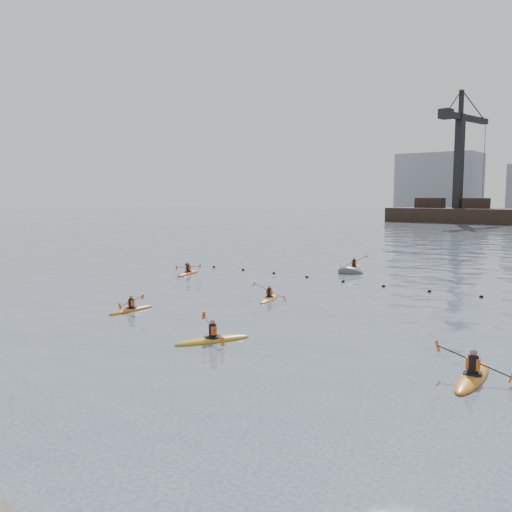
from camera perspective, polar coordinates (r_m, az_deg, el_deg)
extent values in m
plane|color=#333F4B|center=(19.29, -19.20, -11.61)|extent=(400.00, 400.00, 0.00)
sphere|color=black|center=(46.25, -7.34, -0.88)|extent=(0.24, 0.24, 0.24)
sphere|color=black|center=(44.31, -4.45, -1.17)|extent=(0.24, 0.24, 0.24)
sphere|color=black|center=(42.44, -1.36, -1.48)|extent=(0.24, 0.24, 0.24)
sphere|color=black|center=(40.61, 1.90, -1.84)|extent=(0.24, 0.24, 0.24)
sphere|color=black|center=(38.84, 5.38, -2.25)|extent=(0.24, 0.24, 0.24)
sphere|color=black|center=(37.20, 9.15, -2.68)|extent=(0.24, 0.24, 0.24)
sphere|color=black|center=(35.77, 13.28, -3.14)|extent=(0.24, 0.24, 0.24)
sphere|color=black|center=(34.63, 17.79, -3.58)|extent=(0.24, 0.24, 0.24)
sphere|color=black|center=(33.84, 22.62, -4.00)|extent=(0.24, 0.24, 0.24)
cube|color=black|center=(127.55, 17.83, 5.35)|extent=(6.00, 3.00, 2.20)
cube|color=black|center=(124.50, 22.18, 5.17)|extent=(5.00, 3.00, 2.20)
cube|color=black|center=(125.83, 20.58, 9.30)|extent=(1.85, 1.85, 20.00)
cube|color=black|center=(129.10, 21.31, 13.38)|extent=(4.31, 17.93, 1.20)
cube|color=black|center=(121.21, 19.35, 13.94)|extent=(2.62, 2.94, 2.00)
cube|color=black|center=(127.16, 20.80, 14.93)|extent=(0.93, 0.93, 5.00)
cube|color=gray|center=(169.28, 18.70, 7.13)|extent=(22.00, 14.00, 18.00)
ellipsoid|color=#C26112|center=(28.43, -12.99, -5.57)|extent=(0.60, 2.83, 0.28)
cylinder|color=black|center=(28.40, -12.99, -5.34)|extent=(0.54, 0.54, 0.05)
cylinder|color=black|center=(28.36, -13.01, -4.86)|extent=(0.26, 0.26, 0.46)
cube|color=#DC4E0C|center=(28.35, -13.01, -4.82)|extent=(0.32, 0.20, 0.30)
sphere|color=#8C6651|center=(28.30, -13.02, -4.24)|extent=(0.18, 0.18, 0.18)
cylinder|color=black|center=(28.34, -13.01, -4.68)|extent=(1.79, 0.06, 0.80)
cube|color=#D85914|center=(29.09, -14.14, -5.15)|extent=(0.16, 0.13, 0.29)
cube|color=#D85914|center=(27.60, -11.82, -4.19)|extent=(0.16, 0.13, 0.29)
ellipsoid|color=gold|center=(22.12, -4.57, -8.85)|extent=(2.01, 3.17, 0.32)
cylinder|color=black|center=(22.09, -4.57, -8.52)|extent=(0.81, 0.81, 0.06)
cylinder|color=black|center=(22.02, -4.58, -7.81)|extent=(0.30, 0.30, 0.52)
cube|color=#DC4E0C|center=(22.01, -4.58, -7.76)|extent=(0.42, 0.36, 0.34)
sphere|color=#8C6651|center=(21.93, -4.59, -6.92)|extent=(0.21, 0.21, 0.21)
cylinder|color=black|center=(21.99, -4.58, -7.56)|extent=(1.91, 0.98, 0.70)
cube|color=#D85914|center=(22.86, -5.52, -6.23)|extent=(0.20, 0.19, 0.34)
cube|color=#D85914|center=(21.15, -3.56, -8.99)|extent=(0.20, 0.19, 0.34)
ellipsoid|color=#D24D13|center=(40.88, -7.15, -1.82)|extent=(1.48, 3.17, 0.31)
cylinder|color=black|center=(40.86, -7.15, -1.65)|extent=(0.73, 0.73, 0.06)
cylinder|color=black|center=(40.82, -7.16, -1.27)|extent=(0.29, 0.29, 0.51)
cube|color=#DC4E0C|center=(40.82, -7.16, -1.24)|extent=(0.40, 0.30, 0.33)
sphere|color=#8C6651|center=(40.78, -7.16, -0.80)|extent=(0.20, 0.20, 0.20)
cylinder|color=black|center=(40.81, -7.16, -1.13)|extent=(2.06, 0.64, 0.26)
cube|color=#D85914|center=(41.30, -8.37, -1.21)|extent=(0.12, 0.15, 0.33)
cube|color=#D85914|center=(40.33, -5.92, -1.06)|extent=(0.12, 0.15, 0.33)
ellipsoid|color=orange|center=(30.67, 1.41, -4.53)|extent=(1.45, 2.87, 0.28)
cylinder|color=black|center=(30.65, 1.41, -4.32)|extent=(0.68, 0.68, 0.05)
cylinder|color=black|center=(30.61, 1.41, -3.86)|extent=(0.27, 0.27, 0.46)
cube|color=#DC4E0C|center=(30.60, 1.41, -3.83)|extent=(0.37, 0.29, 0.30)
sphere|color=#8C6651|center=(30.55, 1.41, -3.29)|extent=(0.19, 0.19, 0.19)
cylinder|color=black|center=(30.59, 1.41, -3.70)|extent=(1.72, 0.61, 0.80)
cube|color=#D85914|center=(30.81, -0.20, -2.95)|extent=(0.19, 0.17, 0.30)
cube|color=#D85914|center=(30.40, 3.04, -4.45)|extent=(0.19, 0.17, 0.30)
ellipsoid|color=orange|center=(19.02, 21.83, -11.85)|extent=(0.94, 3.59, 0.36)
cylinder|color=black|center=(18.97, 21.84, -11.43)|extent=(0.71, 0.71, 0.07)
cylinder|color=black|center=(18.88, 21.88, -10.53)|extent=(0.33, 0.33, 0.58)
cube|color=#DC4E0C|center=(18.87, 21.89, -10.47)|extent=(0.42, 0.27, 0.38)
sphere|color=#8C6651|center=(18.77, 21.93, -9.39)|extent=(0.23, 0.23, 0.23)
cylinder|color=black|center=(18.85, 21.90, -10.21)|extent=(2.36, 0.19, 0.71)
cube|color=#D85914|center=(18.76, 25.31, -11.45)|extent=(0.17, 0.17, 0.38)
cube|color=#D85914|center=(19.02, 18.56, -8.95)|extent=(0.17, 0.17, 0.38)
ellipsoid|color=yellow|center=(44.08, 10.27, -1.28)|extent=(1.36, 3.32, 0.33)
cylinder|color=black|center=(44.06, 10.28, -1.11)|extent=(0.73, 0.73, 0.06)
cylinder|color=black|center=(44.02, 10.28, -0.74)|extent=(0.30, 0.30, 0.53)
cube|color=#DC4E0C|center=(44.02, 10.28, -0.71)|extent=(0.41, 0.30, 0.35)
sphere|color=#8C6651|center=(43.98, 10.29, -0.28)|extent=(0.21, 0.21, 0.21)
cylinder|color=black|center=(44.01, 10.29, -0.61)|extent=(1.96, 0.48, 1.07)
cube|color=#D85914|center=(44.34, 8.98, -1.16)|extent=(0.23, 0.18, 0.33)
cube|color=#D85914|center=(43.71, 11.61, -0.05)|extent=(0.23, 0.18, 0.33)
ellipsoid|color=#37393B|center=(41.31, 9.97, -1.84)|extent=(2.45, 2.00, 1.39)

